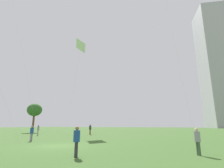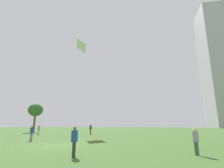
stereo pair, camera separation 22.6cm
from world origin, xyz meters
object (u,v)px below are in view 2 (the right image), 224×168
(person_standing_2, at_px, (74,139))
(person_standing_3, at_px, (39,130))
(park_tree_0, at_px, (36,110))
(person_standing_1, at_px, (196,139))
(distant_highrise_0, at_px, (223,65))
(person_standing_4, at_px, (32,132))
(kite_flying_2, at_px, (81,46))
(person_standing_6, at_px, (91,129))

(person_standing_2, bearing_deg, person_standing_3, 29.48)
(park_tree_0, bearing_deg, person_standing_3, -36.91)
(person_standing_1, height_order, park_tree_0, park_tree_0)
(person_standing_1, bearing_deg, distant_highrise_0, 134.78)
(person_standing_1, height_order, person_standing_4, person_standing_4)
(kite_flying_2, bearing_deg, distant_highrise_0, 68.67)
(person_standing_1, distance_m, distant_highrise_0, 128.46)
(kite_flying_2, bearing_deg, person_standing_2, -53.46)
(person_standing_1, xyz_separation_m, person_standing_6, (-18.19, 16.73, 0.17))
(person_standing_1, height_order, person_standing_6, person_standing_6)
(person_standing_2, distance_m, person_standing_6, 23.57)
(person_standing_2, height_order, distant_highrise_0, distant_highrise_0)
(person_standing_3, relative_size, park_tree_0, 0.25)
(person_standing_4, bearing_deg, distant_highrise_0, 157.41)
(distant_highrise_0, bearing_deg, person_standing_2, -116.77)
(person_standing_3, distance_m, distant_highrise_0, 125.01)
(person_standing_3, xyz_separation_m, person_standing_6, (6.71, 6.17, 0.08))
(person_standing_2, distance_m, person_standing_4, 12.10)
(person_standing_2, relative_size, distant_highrise_0, 0.02)
(distant_highrise_0, bearing_deg, person_standing_6, -125.02)
(person_standing_4, relative_size, distant_highrise_0, 0.02)
(person_standing_4, height_order, park_tree_0, park_tree_0)
(person_standing_2, distance_m, distant_highrise_0, 132.81)
(person_standing_6, relative_size, park_tree_0, 0.27)
(person_standing_1, bearing_deg, kite_flying_2, -164.74)
(kite_flying_2, bearing_deg, person_standing_3, -118.32)
(person_standing_4, bearing_deg, kite_flying_2, -168.07)
(kite_flying_2, relative_size, park_tree_0, 2.84)
(person_standing_4, distance_m, distant_highrise_0, 129.81)
(park_tree_0, bearing_deg, person_standing_4, -40.66)
(park_tree_0, bearing_deg, person_standing_1, -27.72)
(kite_flying_2, height_order, distant_highrise_0, distant_highrise_0)
(park_tree_0, bearing_deg, distant_highrise_0, 61.51)
(person_standing_3, xyz_separation_m, park_tree_0, (-11.19, 8.41, 4.39))
(person_standing_2, bearing_deg, person_standing_4, 37.32)
(park_tree_0, relative_size, distant_highrise_0, 0.08)
(person_standing_1, relative_size, person_standing_4, 0.93)
(person_standing_2, bearing_deg, park_tree_0, 29.52)
(person_standing_3, height_order, person_standing_6, person_standing_6)
(person_standing_1, height_order, kite_flying_2, kite_flying_2)
(person_standing_2, bearing_deg, distant_highrise_0, -34.97)
(person_standing_1, distance_m, person_standing_3, 27.05)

